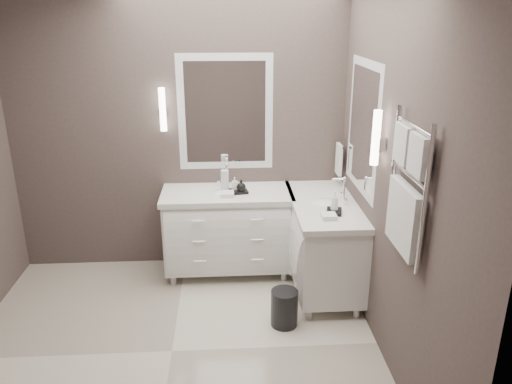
{
  "coord_description": "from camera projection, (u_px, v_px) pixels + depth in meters",
  "views": [
    {
      "loc": [
        0.45,
        -3.21,
        2.46
      ],
      "look_at": [
        0.69,
        0.7,
        1.03
      ],
      "focal_mm": 35.0,
      "sensor_mm": 36.0,
      "label": 1
    }
  ],
  "objects": [
    {
      "name": "floor",
      "position": [
        172.0,
        352.0,
        3.83
      ],
      "size": [
        3.2,
        3.0,
        0.01
      ],
      "primitive_type": "cube",
      "color": "beige",
      "rests_on": "ground"
    },
    {
      "name": "sconce_back",
      "position": [
        163.0,
        110.0,
        4.61
      ],
      "size": [
        0.06,
        0.06,
        0.4
      ],
      "color": "white",
      "rests_on": "wall_back"
    },
    {
      "name": "wall_back",
      "position": [
        179.0,
        134.0,
        4.78
      ],
      "size": [
        3.2,
        0.01,
        2.7
      ],
      "primitive_type": "cube",
      "color": "#463A38",
      "rests_on": "floor"
    },
    {
      "name": "mirror_right",
      "position": [
        363.0,
        127.0,
        4.14
      ],
      "size": [
        0.02,
        0.9,
        1.1
      ],
      "color": "white",
      "rests_on": "wall_right"
    },
    {
      "name": "mirror_back",
      "position": [
        225.0,
        113.0,
        4.72
      ],
      "size": [
        0.9,
        0.02,
        1.1
      ],
      "color": "white",
      "rests_on": "wall_back"
    },
    {
      "name": "soap_bottle_b",
      "position": [
        241.0,
        185.0,
        4.63
      ],
      "size": [
        0.1,
        0.1,
        0.11
      ],
      "primitive_type": "imported",
      "rotation": [
        0.0,
        0.0,
        -0.23
      ],
      "color": "black",
      "rests_on": "amenity_tray_back"
    },
    {
      "name": "amenity_tray_back",
      "position": [
        238.0,
        191.0,
        4.68
      ],
      "size": [
        0.2,
        0.16,
        0.03
      ],
      "primitive_type": "cube",
      "rotation": [
        0.0,
        0.0,
        0.18
      ],
      "color": "black",
      "rests_on": "vanity_back"
    },
    {
      "name": "amenity_tray_right",
      "position": [
        334.0,
        211.0,
        4.21
      ],
      "size": [
        0.16,
        0.19,
        0.02
      ],
      "primitive_type": "cube",
      "rotation": [
        0.0,
        0.0,
        -0.24
      ],
      "color": "black",
      "rests_on": "vanity_right"
    },
    {
      "name": "soap_bottle_c",
      "position": [
        335.0,
        201.0,
        4.18
      ],
      "size": [
        0.08,
        0.08,
        0.17
      ],
      "primitive_type": "imported",
      "rotation": [
        0.0,
        0.0,
        0.22
      ],
      "color": "white",
      "rests_on": "amenity_tray_right"
    },
    {
      "name": "towel_bar_corner",
      "position": [
        339.0,
        159.0,
        4.81
      ],
      "size": [
        0.03,
        0.22,
        0.3
      ],
      "color": "white",
      "rests_on": "wall_right"
    },
    {
      "name": "water_bottle",
      "position": [
        225.0,
        181.0,
        4.67
      ],
      "size": [
        0.08,
        0.08,
        0.21
      ],
      "primitive_type": "cylinder",
      "rotation": [
        0.0,
        0.0,
        0.01
      ],
      "color": "silver",
      "rests_on": "vanity_back"
    },
    {
      "name": "sconce_right",
      "position": [
        376.0,
        139.0,
        3.58
      ],
      "size": [
        0.06,
        0.06,
        0.4
      ],
      "color": "white",
      "rests_on": "wall_right"
    },
    {
      "name": "wall_front",
      "position": [
        115.0,
        311.0,
        1.95
      ],
      "size": [
        3.2,
        0.01,
        2.7
      ],
      "primitive_type": "cube",
      "color": "#463A38",
      "rests_on": "floor"
    },
    {
      "name": "towel_ladder",
      "position": [
        406.0,
        195.0,
        3.07
      ],
      "size": [
        0.06,
        0.58,
        0.9
      ],
      "color": "white",
      "rests_on": "wall_right"
    },
    {
      "name": "soap_bottle_a",
      "position": [
        235.0,
        183.0,
        4.68
      ],
      "size": [
        0.06,
        0.06,
        0.12
      ],
      "primitive_type": "imported",
      "rotation": [
        0.0,
        0.0,
        -0.07
      ],
      "color": "white",
      "rests_on": "amenity_tray_back"
    },
    {
      "name": "waste_bin",
      "position": [
        284.0,
        308.0,
        4.1
      ],
      "size": [
        0.3,
        0.3,
        0.31
      ],
      "primitive_type": "cylinder",
      "rotation": [
        0.0,
        0.0,
        0.42
      ],
      "color": "black",
      "rests_on": "floor"
    },
    {
      "name": "vanity_right",
      "position": [
        323.0,
        239.0,
        4.58
      ],
      "size": [
        0.59,
        1.24,
        0.97
      ],
      "color": "white",
      "rests_on": "floor"
    },
    {
      "name": "wall_right",
      "position": [
        393.0,
        181.0,
        3.46
      ],
      "size": [
        0.01,
        3.0,
        2.7
      ],
      "primitive_type": "cube",
      "color": "#463A38",
      "rests_on": "floor"
    },
    {
      "name": "vanity_back",
      "position": [
        228.0,
        227.0,
        4.84
      ],
      "size": [
        1.24,
        0.59,
        0.97
      ],
      "color": "white",
      "rests_on": "floor"
    }
  ]
}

